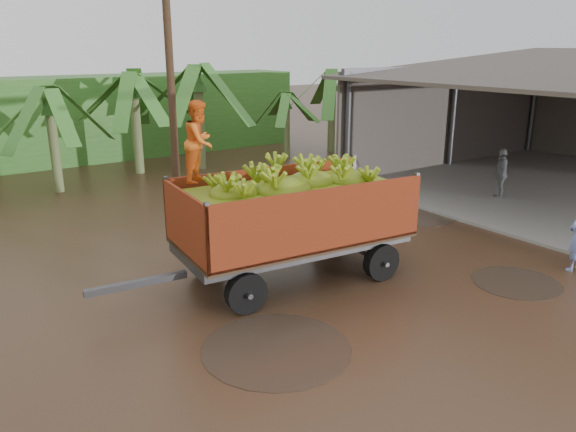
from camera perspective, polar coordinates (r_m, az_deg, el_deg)
The scene contains 7 objects.
ground at distance 13.25m, azimuth 4.63°, elevation -4.69°, with size 100.00×100.00×0.00m, color black.
packing_shed at distance 22.78m, azimuth 25.51°, elevation 9.37°, with size 12.78×10.80×4.76m.
hedge_north at distance 26.29m, azimuth -22.10°, elevation 9.02°, with size 22.00×3.00×3.60m, color #2D661E.
banana_trailer at distance 11.85m, azimuth 0.33°, elevation 0.28°, with size 6.85×2.83×3.87m.
man_grey at distance 19.70m, azimuth 20.83°, elevation 4.03°, with size 0.99×0.41×1.69m, color slate.
utility_pole at distance 18.04m, azimuth -11.84°, elevation 13.53°, with size 1.20×0.24×7.70m.
banana_plants at distance 16.46m, azimuth -24.68°, elevation 4.95°, with size 24.37×21.29×4.25m.
Camera 1 is at (-7.93, -9.43, 4.88)m, focal length 35.00 mm.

